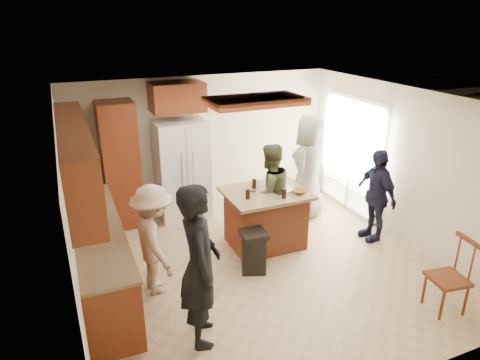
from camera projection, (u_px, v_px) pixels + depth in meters
name	position (u px, v px, depth m)	size (l,w,h in m)	color
room_shell	(412.00, 148.00, 9.10)	(8.00, 5.20, 5.00)	tan
person_front_left	(200.00, 266.00, 4.66)	(0.70, 0.51, 1.92)	black
person_behind_left	(269.00, 193.00, 6.90)	(0.80, 0.49, 1.64)	#3E4427
person_behind_right	(309.00, 167.00, 7.71)	(0.92, 0.60, 1.89)	gray
person_side_right	(376.00, 195.00, 6.94)	(0.91, 0.47, 1.55)	#191A33
person_counter	(154.00, 240.00, 5.59)	(0.98, 0.46, 1.52)	tan
left_cabinetry	(92.00, 224.00, 5.59)	(0.64, 3.00, 2.30)	maroon
back_wall_units	(135.00, 148.00, 7.31)	(1.80, 0.60, 2.45)	maroon
refrigerator	(182.00, 170.00, 7.70)	(0.90, 0.76, 1.80)	white
kitchen_island	(265.00, 218.00, 6.84)	(1.28, 1.03, 0.93)	#994627
island_items	(282.00, 189.00, 6.66)	(1.00, 0.64, 0.15)	silver
trash_bin	(254.00, 251.00, 6.19)	(0.44, 0.44, 0.63)	black
spindle_chair	(449.00, 278.00, 5.31)	(0.48, 0.48, 0.99)	maroon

